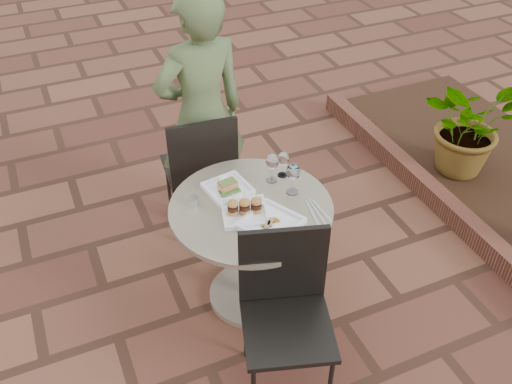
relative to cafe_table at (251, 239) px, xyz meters
name	(u,v)px	position (x,y,z in m)	size (l,w,h in m)	color
ground	(250,293)	(0.00, 0.02, -0.48)	(60.00, 60.00, 0.00)	brown
cafe_table	(251,239)	(0.00, 0.00, 0.00)	(0.90, 0.90, 0.73)	gray
chair_far	(201,165)	(-0.05, 0.71, 0.07)	(0.48, 0.48, 0.93)	black
chair_near	(285,301)	(-0.05, -0.54, 0.07)	(0.55, 0.55, 0.93)	black
diner	(202,116)	(0.01, 0.83, 0.35)	(0.61, 0.40, 1.68)	#485931
plate_salmon	(228,188)	(-0.06, 0.18, 0.26)	(0.26, 0.26, 0.06)	white
plate_sliders	(245,209)	(-0.06, -0.05, 0.28)	(0.29, 0.29, 0.16)	white
plate_tuna	(271,223)	(0.03, -0.19, 0.26)	(0.37, 0.37, 0.03)	white
wine_glass_right	(293,172)	(0.26, 0.02, 0.38)	(0.08, 0.08, 0.19)	white
wine_glass_mid	(272,162)	(0.20, 0.17, 0.37)	(0.08, 0.08, 0.18)	white
wine_glass_far	(283,159)	(0.28, 0.19, 0.36)	(0.07, 0.07, 0.16)	white
steel_ramekin	(194,201)	(-0.28, 0.14, 0.27)	(0.06, 0.06, 0.04)	silver
cutlery_set	(317,212)	(0.31, -0.18, 0.25)	(0.10, 0.22, 0.00)	silver
planter_curb	(432,193)	(1.60, 0.32, -0.41)	(0.12, 3.00, 0.15)	brown
mulch_bed	(504,175)	(2.30, 0.32, -0.45)	(1.30, 3.00, 0.06)	black
potted_plant_a	(469,124)	(2.01, 0.53, -0.02)	(0.72, 0.62, 0.80)	#33662D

